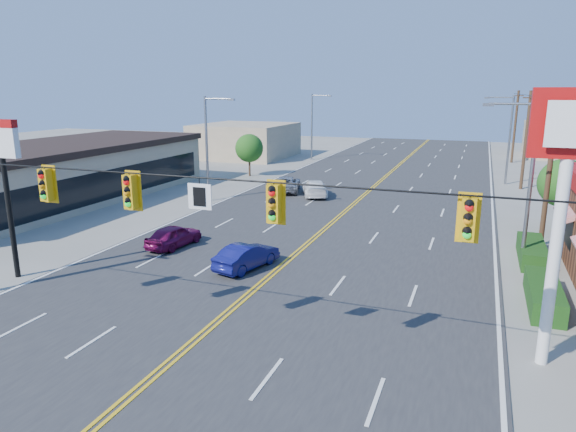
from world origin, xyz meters
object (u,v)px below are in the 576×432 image
(kfc_pylon, at_px, (565,174))
(car_white, at_px, (315,189))
(signal_span, at_px, (162,212))
(car_blue, at_px, (247,257))
(car_silver, at_px, (286,184))
(car_magenta, at_px, (174,237))
(pizza_hut_sign, at_px, (3,166))

(kfc_pylon, bearing_deg, car_white, 123.22)
(signal_span, bearing_deg, car_blue, 98.83)
(car_blue, bearing_deg, car_white, -68.75)
(car_white, xyz_separation_m, car_silver, (-2.86, 0.95, 0.01))
(kfc_pylon, relative_size, car_magenta, 2.36)
(signal_span, bearing_deg, car_silver, 103.23)
(signal_span, xyz_separation_m, kfc_pylon, (11.12, 4.00, 1.16))
(kfc_pylon, xyz_separation_m, car_magenta, (-17.71, 6.46, -5.43))
(car_blue, distance_m, car_silver, 19.40)
(pizza_hut_sign, xyz_separation_m, car_white, (7.31, 22.44, -4.54))
(car_magenta, bearing_deg, car_white, -94.66)
(car_magenta, relative_size, car_blue, 0.97)
(kfc_pylon, relative_size, pizza_hut_sign, 1.24)
(car_white, distance_m, car_silver, 3.02)
(signal_span, xyz_separation_m, car_magenta, (-6.59, 10.46, -4.27))
(car_magenta, xyz_separation_m, car_white, (3.02, 15.97, 0.03))
(car_blue, height_order, car_silver, car_silver)
(car_blue, relative_size, car_white, 0.84)
(signal_span, bearing_deg, kfc_pylon, 19.78)
(signal_span, distance_m, car_silver, 28.45)
(car_white, bearing_deg, car_silver, -41.03)
(signal_span, height_order, car_silver, signal_span)
(kfc_pylon, bearing_deg, car_silver, 126.90)
(kfc_pylon, distance_m, car_magenta, 19.62)
(signal_span, xyz_separation_m, car_silver, (-6.44, 27.38, -4.23))
(pizza_hut_sign, height_order, car_silver, pizza_hut_sign)
(pizza_hut_sign, relative_size, car_white, 1.54)
(pizza_hut_sign, distance_m, car_blue, 11.56)
(signal_span, height_order, car_magenta, signal_span)
(pizza_hut_sign, bearing_deg, car_silver, 79.24)
(signal_span, height_order, car_blue, signal_span)
(kfc_pylon, xyz_separation_m, car_white, (-14.69, 22.44, -5.40))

